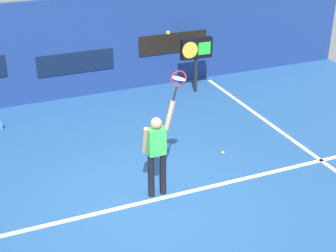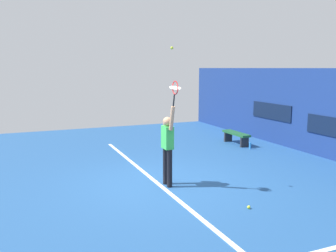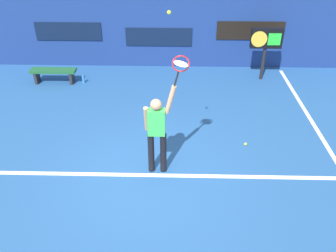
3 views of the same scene
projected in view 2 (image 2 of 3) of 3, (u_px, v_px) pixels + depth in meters
ground_plane at (158, 183)px, 8.94m from camera, size 18.00×18.00×0.00m
sponsor_banner_center at (334, 127)px, 10.97m from camera, size 2.20×0.03×0.60m
sponsor_banner_portside at (271, 111)px, 13.68m from camera, size 2.20×0.03×0.60m
court_baseline at (157, 183)px, 8.93m from camera, size 10.00×0.10×0.01m
tennis_player at (168, 145)px, 8.62m from camera, size 0.63×0.31×1.98m
tennis_racket at (175, 89)px, 8.01m from camera, size 0.38×0.27×0.63m
tennis_ball at (172, 48)px, 8.05m from camera, size 0.07×0.07×0.07m
court_bench at (236, 135)px, 13.49m from camera, size 1.40×0.36×0.45m
water_bottle at (250, 146)px, 12.70m from camera, size 0.07×0.07×0.24m
spare_ball at (249, 207)px, 7.32m from camera, size 0.07×0.07×0.07m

